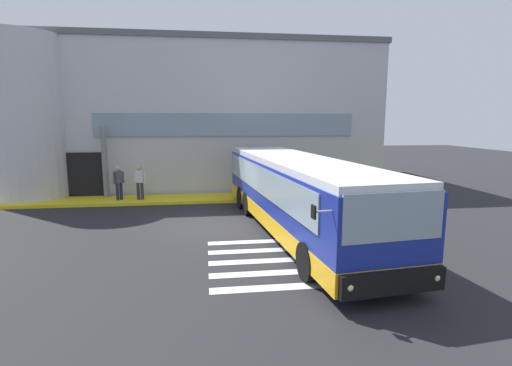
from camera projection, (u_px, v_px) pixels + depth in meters
The scene contains 8 objects.
ground_plane at pixel (212, 224), 14.95m from camera, with size 80.00×90.00×0.02m, color #232326.
bay_paint_stripes at pixel (284, 260), 11.10m from camera, with size 4.40×3.96×0.01m.
terminal_building at pixel (197, 117), 25.52m from camera, with size 21.51×13.80×8.50m.
boarding_curb at pixel (211, 198), 19.63m from camera, with size 23.71×2.00×0.15m, color yellow.
entry_support_column at pixel (105, 162), 19.23m from camera, with size 0.28×0.28×3.59m, color slate.
bus_main_foreground at pixel (297, 196), 13.75m from camera, with size 3.85×12.39×2.70m.
passenger_near_column at pixel (118, 180), 18.71m from camera, with size 0.51×0.51×1.68m.
passenger_by_doorway at pixel (140, 181), 18.80m from camera, with size 0.58×0.29×1.68m.
Camera 1 is at (-0.22, -14.59, 4.00)m, focal length 26.79 mm.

